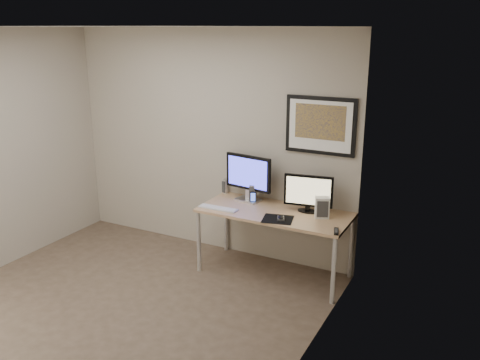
{
  "coord_description": "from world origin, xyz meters",
  "views": [
    {
      "loc": [
        2.99,
        -3.29,
        2.6
      ],
      "look_at": [
        0.72,
        1.1,
        1.1
      ],
      "focal_mm": 38.0,
      "sensor_mm": 36.0,
      "label": 1
    }
  ],
  "objects_px": {
    "monitor_tv": "(308,193)",
    "phone_dock": "(253,198)",
    "desk": "(275,217)",
    "monitor_large": "(248,176)",
    "keyboard": "(218,208)",
    "speaker_left": "(226,186)",
    "speaker_right": "(253,193)",
    "framed_art": "(320,126)",
    "fan_unit": "(322,207)"
  },
  "relations": [
    {
      "from": "speaker_left",
      "to": "fan_unit",
      "type": "height_order",
      "value": "fan_unit"
    },
    {
      "from": "keyboard",
      "to": "fan_unit",
      "type": "relative_size",
      "value": 2.04
    },
    {
      "from": "monitor_tv",
      "to": "speaker_left",
      "type": "height_order",
      "value": "monitor_tv"
    },
    {
      "from": "speaker_left",
      "to": "fan_unit",
      "type": "relative_size",
      "value": 0.76
    },
    {
      "from": "phone_dock",
      "to": "keyboard",
      "type": "distance_m",
      "value": 0.42
    },
    {
      "from": "desk",
      "to": "phone_dock",
      "type": "bearing_deg",
      "value": 159.58
    },
    {
      "from": "monitor_tv",
      "to": "speaker_left",
      "type": "bearing_deg",
      "value": 162.15
    },
    {
      "from": "speaker_left",
      "to": "phone_dock",
      "type": "height_order",
      "value": "speaker_left"
    },
    {
      "from": "monitor_tv",
      "to": "phone_dock",
      "type": "bearing_deg",
      "value": 172.53
    },
    {
      "from": "speaker_right",
      "to": "fan_unit",
      "type": "height_order",
      "value": "fan_unit"
    },
    {
      "from": "framed_art",
      "to": "monitor_tv",
      "type": "xyz_separation_m",
      "value": [
        -0.03,
        -0.2,
        -0.68
      ]
    },
    {
      "from": "desk",
      "to": "speaker_left",
      "type": "distance_m",
      "value": 0.83
    },
    {
      "from": "framed_art",
      "to": "monitor_large",
      "type": "xyz_separation_m",
      "value": [
        -0.75,
        -0.15,
        -0.6
      ]
    },
    {
      "from": "desk",
      "to": "speaker_right",
      "type": "xyz_separation_m",
      "value": [
        -0.34,
        0.17,
        0.16
      ]
    },
    {
      "from": "monitor_tv",
      "to": "phone_dock",
      "type": "height_order",
      "value": "monitor_tv"
    },
    {
      "from": "desk",
      "to": "fan_unit",
      "type": "height_order",
      "value": "fan_unit"
    },
    {
      "from": "framed_art",
      "to": "speaker_right",
      "type": "distance_m",
      "value": 1.06
    },
    {
      "from": "desk",
      "to": "monitor_large",
      "type": "bearing_deg",
      "value": 156.01
    },
    {
      "from": "desk",
      "to": "monitor_tv",
      "type": "xyz_separation_m",
      "value": [
        0.32,
        0.13,
        0.28
      ]
    },
    {
      "from": "monitor_large",
      "to": "speaker_right",
      "type": "xyz_separation_m",
      "value": [
        0.06,
        -0.01,
        -0.19
      ]
    },
    {
      "from": "monitor_large",
      "to": "desk",
      "type": "bearing_deg",
      "value": -15.58
    },
    {
      "from": "desk",
      "to": "speaker_left",
      "type": "bearing_deg",
      "value": 158.47
    },
    {
      "from": "speaker_left",
      "to": "speaker_right",
      "type": "height_order",
      "value": "speaker_right"
    },
    {
      "from": "framed_art",
      "to": "phone_dock",
      "type": "xyz_separation_m",
      "value": [
        -0.66,
        -0.22,
        -0.82
      ]
    },
    {
      "from": "framed_art",
      "to": "phone_dock",
      "type": "bearing_deg",
      "value": -161.95
    },
    {
      "from": "monitor_large",
      "to": "speaker_left",
      "type": "bearing_deg",
      "value": 169.79
    },
    {
      "from": "desk",
      "to": "framed_art",
      "type": "height_order",
      "value": "framed_art"
    },
    {
      "from": "monitor_large",
      "to": "monitor_tv",
      "type": "distance_m",
      "value": 0.73
    },
    {
      "from": "keyboard",
      "to": "speaker_left",
      "type": "bearing_deg",
      "value": 109.37
    },
    {
      "from": "monitor_tv",
      "to": "keyboard",
      "type": "height_order",
      "value": "monitor_tv"
    },
    {
      "from": "desk",
      "to": "monitor_large",
      "type": "distance_m",
      "value": 0.57
    },
    {
      "from": "speaker_right",
      "to": "framed_art",
      "type": "bearing_deg",
      "value": 3.89
    },
    {
      "from": "speaker_left",
      "to": "speaker_right",
      "type": "bearing_deg",
      "value": -4.04
    },
    {
      "from": "speaker_right",
      "to": "phone_dock",
      "type": "distance_m",
      "value": 0.07
    },
    {
      "from": "desk",
      "to": "monitor_tv",
      "type": "relative_size",
      "value": 3.13
    },
    {
      "from": "desk",
      "to": "monitor_large",
      "type": "height_order",
      "value": "monitor_large"
    },
    {
      "from": "framed_art",
      "to": "fan_unit",
      "type": "xyz_separation_m",
      "value": [
        0.15,
        -0.28,
        -0.78
      ]
    },
    {
      "from": "monitor_tv",
      "to": "keyboard",
      "type": "distance_m",
      "value": 0.97
    },
    {
      "from": "phone_dock",
      "to": "fan_unit",
      "type": "bearing_deg",
      "value": -29.5
    },
    {
      "from": "fan_unit",
      "to": "speaker_left",
      "type": "bearing_deg",
      "value": 144.86
    },
    {
      "from": "keyboard",
      "to": "fan_unit",
      "type": "height_order",
      "value": "fan_unit"
    },
    {
      "from": "monitor_large",
      "to": "fan_unit",
      "type": "distance_m",
      "value": 0.93
    },
    {
      "from": "monitor_tv",
      "to": "phone_dock",
      "type": "relative_size",
      "value": 3.75
    },
    {
      "from": "monitor_tv",
      "to": "framed_art",
      "type": "bearing_deg",
      "value": 71.61
    },
    {
      "from": "phone_dock",
      "to": "speaker_left",
      "type": "bearing_deg",
      "value": 132.82
    },
    {
      "from": "speaker_right",
      "to": "phone_dock",
      "type": "xyz_separation_m",
      "value": [
        0.03,
        -0.05,
        -0.03
      ]
    },
    {
      "from": "monitor_tv",
      "to": "fan_unit",
      "type": "bearing_deg",
      "value": -33.92
    },
    {
      "from": "monitor_tv",
      "to": "speaker_left",
      "type": "xyz_separation_m",
      "value": [
        -1.08,
        0.16,
        -0.13
      ]
    },
    {
      "from": "desk",
      "to": "fan_unit",
      "type": "distance_m",
      "value": 0.53
    },
    {
      "from": "speaker_left",
      "to": "keyboard",
      "type": "relative_size",
      "value": 0.37
    }
  ]
}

